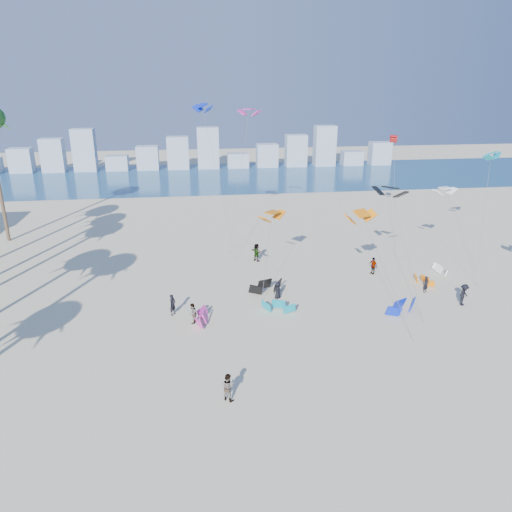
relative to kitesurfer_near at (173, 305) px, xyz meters
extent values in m
plane|color=beige|center=(3.97, -15.16, -0.90)|extent=(220.00, 220.00, 0.00)
plane|color=navy|center=(3.97, 56.84, -0.89)|extent=(220.00, 220.00, 0.00)
imported|color=black|center=(0.00, 0.00, 0.00)|extent=(0.73, 0.78, 1.79)
imported|color=gray|center=(3.64, -11.77, 0.00)|extent=(1.10, 1.07, 1.78)
imported|color=black|center=(9.03, 1.99, -0.13)|extent=(0.89, 0.86, 1.53)
imported|color=gray|center=(19.31, 6.43, -0.04)|extent=(0.87, 1.08, 1.72)
imported|color=black|center=(24.50, -1.37, 0.07)|extent=(1.42, 1.33, 1.93)
imported|color=gray|center=(8.38, 11.41, 0.06)|extent=(1.57, 1.72, 1.91)
imported|color=black|center=(22.53, 1.56, -0.12)|extent=(0.67, 0.60, 1.54)
imported|color=gray|center=(1.59, -1.64, -0.07)|extent=(0.86, 0.97, 1.66)
cylinder|color=#595959|center=(8.31, 3.67, 2.46)|extent=(1.69, 4.96, 6.73)
cylinder|color=#595959|center=(19.05, -1.17, 3.98)|extent=(1.51, 5.60, 9.75)
cylinder|color=#595959|center=(26.72, 4.00, 3.38)|extent=(2.48, 3.94, 8.57)
cylinder|color=#595959|center=(4.77, 13.18, 6.93)|extent=(3.01, 3.18, 15.65)
cylinder|color=#595959|center=(24.25, 14.39, 5.12)|extent=(1.07, 5.99, 12.04)
cylinder|color=#595959|center=(7.14, 16.79, 6.56)|extent=(2.99, 5.76, 14.92)
cylinder|color=#595959|center=(30.70, 7.31, 4.71)|extent=(1.84, 3.65, 11.22)
cylinder|color=#595959|center=(16.41, -3.91, 3.28)|extent=(2.68, 5.94, 8.36)
cube|color=#9EADBF|center=(-31.83, 66.84, 1.50)|extent=(4.40, 3.00, 4.80)
cube|color=#9EADBF|center=(-25.63, 66.84, 2.40)|extent=(4.40, 3.00, 6.60)
cube|color=#9EADBF|center=(-19.43, 66.84, 3.30)|extent=(4.40, 3.00, 8.40)
cube|color=#9EADBF|center=(-13.23, 66.84, 0.60)|extent=(4.40, 3.00, 3.00)
cube|color=#9EADBF|center=(-7.03, 66.84, 1.50)|extent=(4.40, 3.00, 4.80)
cube|color=#9EADBF|center=(-0.83, 66.84, 2.40)|extent=(4.40, 3.00, 6.60)
cube|color=#9EADBF|center=(5.37, 66.84, 3.30)|extent=(4.40, 3.00, 8.40)
cube|color=#9EADBF|center=(11.57, 66.84, 0.60)|extent=(4.40, 3.00, 3.00)
cube|color=#9EADBF|center=(17.77, 66.84, 1.50)|extent=(4.40, 3.00, 4.80)
cube|color=#9EADBF|center=(23.97, 66.84, 2.40)|extent=(4.40, 3.00, 6.60)
cube|color=#9EADBF|center=(30.17, 66.84, 3.30)|extent=(4.40, 3.00, 8.40)
cube|color=#9EADBF|center=(36.37, 66.84, 0.60)|extent=(4.40, 3.00, 3.00)
cube|color=#9EADBF|center=(42.57, 66.84, 1.50)|extent=(4.40, 3.00, 4.80)
camera|label=1|loc=(2.17, -36.74, 17.67)|focal=34.48mm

